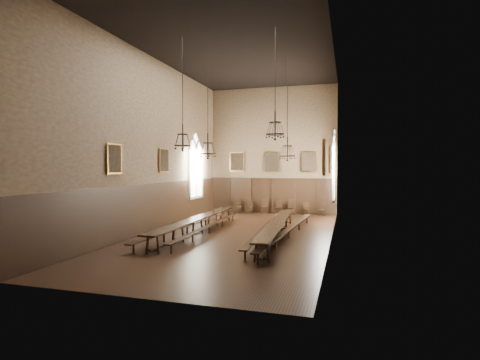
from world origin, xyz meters
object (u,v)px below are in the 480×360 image
at_px(bench_right_outer, 289,232).
at_px(chair_7, 322,212).
at_px(table_left, 198,225).
at_px(chair_6, 306,211).
at_px(chair_2, 249,209).
at_px(chair_3, 265,209).
at_px(chair_1, 238,209).
at_px(chandelier_front_right, 275,126).
at_px(bench_left_outer, 187,228).
at_px(chandelier_back_left, 208,148).
at_px(bench_right_inner, 266,230).
at_px(chandelier_back_right, 287,149).
at_px(chandelier_front_left, 183,137).
at_px(chair_4, 278,210).
at_px(bench_left_inner, 209,228).
at_px(table_right, 277,230).
at_px(chair_5, 291,210).

bearing_deg(bench_right_outer, chair_7, 83.63).
xyz_separation_m(table_left, chair_6, (4.54, 8.43, -0.13)).
bearing_deg(chair_2, chair_3, 12.87).
height_order(chair_1, chandelier_front_right, chandelier_front_right).
bearing_deg(bench_left_outer, chandelier_back_left, 85.74).
bearing_deg(bench_left_outer, chair_3, 76.45).
xyz_separation_m(bench_right_inner, chandelier_back_right, (0.74, 1.93, 3.98)).
distance_m(chair_2, chair_3, 1.17).
xyz_separation_m(chandelier_back_left, chandelier_front_right, (4.67, -4.52, 0.63)).
relative_size(chair_1, chair_7, 1.19).
bearing_deg(chandelier_front_left, chair_4, 78.08).
xyz_separation_m(bench_left_inner, bench_right_inner, (2.87, 0.10, 0.02)).
relative_size(chair_4, chandelier_back_left, 0.19).
bearing_deg(bench_right_outer, table_right, -163.44).
bearing_deg(chandelier_front_left, table_left, 97.01).
relative_size(table_right, chair_5, 9.56).
xyz_separation_m(table_left, chair_7, (5.60, 8.41, -0.14)).
xyz_separation_m(chair_7, chandelier_back_left, (-5.88, -6.20, 4.12)).
bearing_deg(chandelier_back_right, bench_left_inner, -150.54).
bearing_deg(chandelier_front_right, chandelier_back_left, 135.89).
relative_size(chandelier_back_right, chandelier_front_left, 1.08).
distance_m(table_left, bench_right_outer, 4.66).
xyz_separation_m(chair_3, chandelier_back_right, (2.58, -6.37, 3.96)).
bearing_deg(bench_left_outer, bench_left_inner, 15.13).
bearing_deg(chair_4, bench_left_inner, -84.26).
bearing_deg(chair_2, chair_4, 13.02).
bearing_deg(table_left, chandelier_back_right, 26.25).
bearing_deg(table_left, bench_left_inner, 3.88).
xyz_separation_m(bench_left_outer, chair_2, (0.93, 8.70, -0.00)).
relative_size(bench_right_outer, chandelier_back_right, 2.04).
distance_m(bench_left_outer, chair_1, 8.66).
xyz_separation_m(chair_4, chair_5, (0.95, 0.03, 0.02)).
bearing_deg(chandelier_back_right, bench_right_outer, -78.71).
height_order(table_left, chair_3, chair_3).
bearing_deg(table_left, chandelier_front_left, -82.99).
bearing_deg(bench_right_outer, chair_4, 103.75).
xyz_separation_m(table_left, chair_2, (0.47, 8.46, -0.12)).
bearing_deg(chair_5, chandelier_front_right, -94.03).
bearing_deg(chandelier_back_left, chair_3, 72.97).
xyz_separation_m(table_right, chandelier_front_right, (0.28, -2.04, 4.64)).
relative_size(bench_right_outer, chair_1, 10.33).
bearing_deg(chair_6, bench_left_inner, -127.06).
height_order(chair_2, chair_5, chair_5).
distance_m(bench_left_inner, chair_7, 9.74).
bearing_deg(table_left, chair_4, 73.15).
bearing_deg(chandelier_front_left, bench_left_inner, 82.21).
distance_m(table_right, chandelier_back_left, 6.43).
bearing_deg(chair_3, chandelier_front_right, -82.86).
bearing_deg(table_right, chair_6, 87.13).
distance_m(table_right, bench_left_outer, 4.57).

